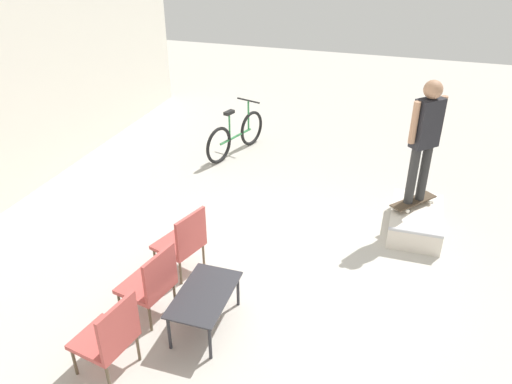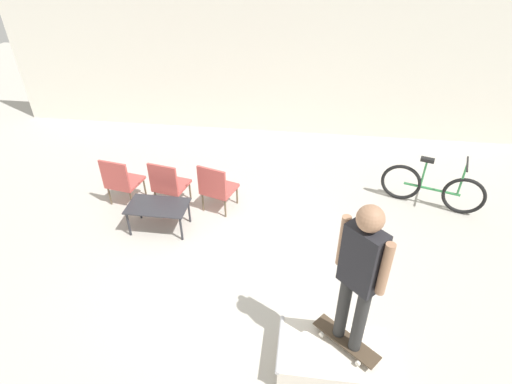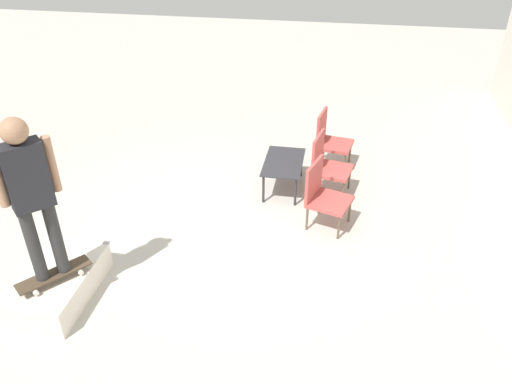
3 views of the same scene
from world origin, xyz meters
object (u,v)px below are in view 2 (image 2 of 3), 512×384
(skate_ramp_box, at_px, (333,358))
(patio_chair_right, at_px, (216,187))
(patio_chair_center, at_px, (168,183))
(coffee_table, at_px, (158,208))
(skateboard_on_ramp, at_px, (346,340))
(bicycle, at_px, (432,188))
(patio_chair_left, at_px, (121,180))
(person_skater, at_px, (360,269))

(skate_ramp_box, height_order, patio_chair_right, patio_chair_right)
(patio_chair_center, bearing_deg, skate_ramp_box, 146.03)
(skate_ramp_box, bearing_deg, coffee_table, 141.61)
(skateboard_on_ramp, distance_m, bicycle, 3.73)
(patio_chair_center, bearing_deg, patio_chair_right, -168.39)
(patio_chair_left, height_order, bicycle, bicycle)
(patio_chair_left, distance_m, bicycle, 5.41)
(patio_chair_center, height_order, patio_chair_right, same)
(skate_ramp_box, xyz_separation_m, skateboard_on_ramp, (0.12, 0.07, 0.25))
(coffee_table, bearing_deg, patio_chair_center, 91.79)
(skateboard_on_ramp, distance_m, patio_chair_right, 3.39)
(patio_chair_left, distance_m, patio_chair_center, 0.85)
(skate_ramp_box, relative_size, skateboard_on_ramp, 1.67)
(coffee_table, bearing_deg, bicycle, 15.50)
(skate_ramp_box, height_order, patio_chair_left, patio_chair_left)
(skate_ramp_box, relative_size, person_skater, 0.68)
(skateboard_on_ramp, bearing_deg, patio_chair_left, -176.76)
(skateboard_on_ramp, relative_size, bicycle, 0.44)
(bicycle, bearing_deg, person_skater, -98.72)
(patio_chair_center, distance_m, patio_chair_right, 0.84)
(skate_ramp_box, distance_m, skateboard_on_ramp, 0.28)
(patio_chair_right, bearing_deg, patio_chair_center, 17.40)
(coffee_table, bearing_deg, person_skater, -36.28)
(skateboard_on_ramp, relative_size, coffee_table, 0.76)
(patio_chair_right, height_order, bicycle, bicycle)
(patio_chair_right, bearing_deg, bicycle, -153.20)
(skate_ramp_box, relative_size, patio_chair_center, 1.34)
(patio_chair_left, bearing_deg, person_skater, 154.05)
(patio_chair_right, bearing_deg, person_skater, 143.90)
(coffee_table, distance_m, bicycle, 4.67)
(patio_chair_center, bearing_deg, skateboard_on_ramp, 147.99)
(patio_chair_right, bearing_deg, skateboard_on_ramp, 143.90)
(skate_ramp_box, distance_m, patio_chair_left, 4.56)
(person_skater, relative_size, patio_chair_left, 1.96)
(patio_chair_right, distance_m, bicycle, 3.73)
(skateboard_on_ramp, height_order, patio_chair_center, patio_chair_center)
(skateboard_on_ramp, bearing_deg, coffee_table, -176.89)
(skateboard_on_ramp, relative_size, patio_chair_right, 0.80)
(patio_chair_left, bearing_deg, skate_ramp_box, 152.44)
(patio_chair_left, xyz_separation_m, patio_chair_center, (0.85, 0.00, 0.00))
(bicycle, bearing_deg, skate_ramp_box, -99.83)
(patio_chair_left, height_order, patio_chair_center, same)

